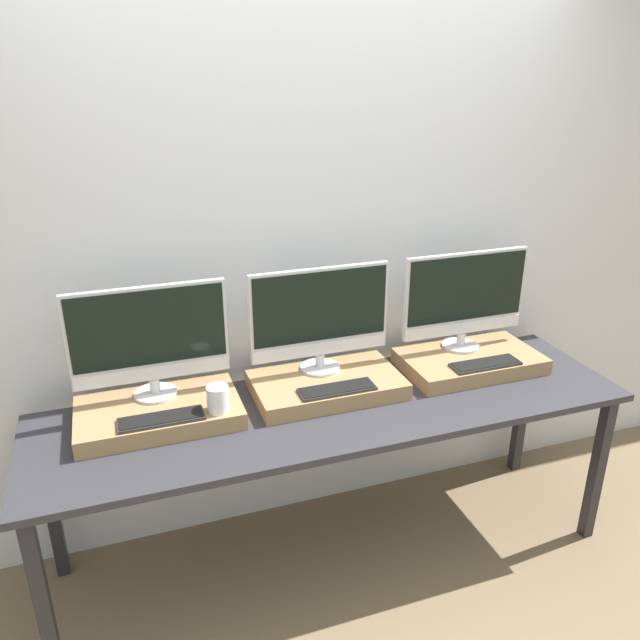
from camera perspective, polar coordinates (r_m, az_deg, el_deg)
ground_plane at (r=2.84m, az=4.00°, el=-24.81°), size 12.00×12.00×0.00m
wall_back at (r=2.76m, az=-1.45°, el=5.84°), size 8.00×0.04×2.60m
workbench at (r=2.64m, az=1.47°, el=-8.97°), size 2.47×0.68×0.78m
wooden_riser_left at (r=2.56m, az=-14.51°, el=-8.21°), size 0.63×0.37×0.07m
monitor_left at (r=2.51m, az=-15.33°, el=-1.61°), size 0.61×0.17×0.46m
keyboard_left at (r=2.43m, az=-14.31°, el=-8.75°), size 0.32×0.10×0.01m
mug at (r=2.43m, az=-9.31°, el=-7.13°), size 0.08×0.08×0.10m
wooden_riser_center at (r=2.68m, az=0.63°, el=-5.95°), size 0.63×0.37×0.07m
monitor_center at (r=2.63m, az=0.01°, el=0.38°), size 0.61×0.17×0.46m
keyboard_center at (r=2.56m, az=1.57°, el=-6.33°), size 0.32×0.10×0.01m
wooden_riser_right at (r=2.97m, az=13.52°, el=-3.67°), size 0.63×0.37×0.07m
monitor_right at (r=2.93m, az=13.12°, el=2.05°), size 0.61×0.17×0.46m
keyboard_right at (r=2.86m, az=14.89°, el=-3.90°), size 0.32×0.10×0.01m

